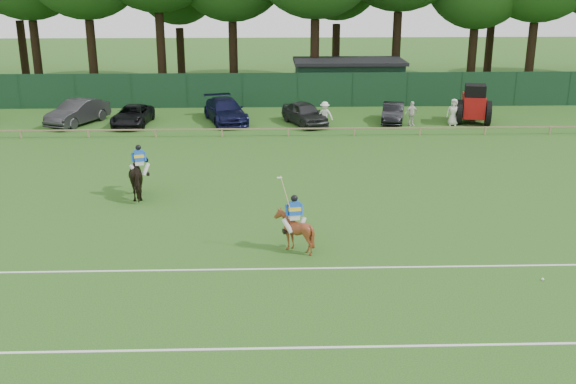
{
  "coord_description": "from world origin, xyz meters",
  "views": [
    {
      "loc": [
        -0.28,
        -21.67,
        9.58
      ],
      "look_at": [
        0.5,
        3.0,
        1.4
      ],
      "focal_mm": 42.0,
      "sensor_mm": 36.0,
      "label": 1
    }
  ],
  "objects_px": {
    "suv_black": "(133,116)",
    "hatch_grey": "(305,113)",
    "sedan_navy": "(226,111)",
    "utility_shed": "(348,79)",
    "horse_dark": "(140,177)",
    "sedan_grey": "(78,112)",
    "estate_black": "(393,113)",
    "polo_ball": "(543,279)",
    "spectator_left": "(325,115)",
    "tractor": "(474,105)",
    "spectator_mid": "(411,114)",
    "spectator_right": "(454,112)",
    "horse_chestnut": "(294,231)"
  },
  "relations": [
    {
      "from": "suv_black",
      "to": "utility_shed",
      "type": "height_order",
      "value": "utility_shed"
    },
    {
      "from": "spectator_left",
      "to": "utility_shed",
      "type": "xyz_separation_m",
      "value": [
        2.64,
        9.84,
        0.7
      ]
    },
    {
      "from": "polo_ball",
      "to": "utility_shed",
      "type": "height_order",
      "value": "utility_shed"
    },
    {
      "from": "utility_shed",
      "to": "tractor",
      "type": "distance_m",
      "value": 11.27
    },
    {
      "from": "polo_ball",
      "to": "spectator_right",
      "type": "bearing_deg",
      "value": 82.24
    },
    {
      "from": "hatch_grey",
      "to": "polo_ball",
      "type": "bearing_deg",
      "value": -97.22
    },
    {
      "from": "hatch_grey",
      "to": "spectator_mid",
      "type": "xyz_separation_m",
      "value": [
        6.83,
        -0.56,
        0.06
      ]
    },
    {
      "from": "hatch_grey",
      "to": "horse_dark",
      "type": "bearing_deg",
      "value": -141.86
    },
    {
      "from": "sedan_navy",
      "to": "utility_shed",
      "type": "xyz_separation_m",
      "value": [
        9.01,
        7.97,
        0.77
      ]
    },
    {
      "from": "sedan_grey",
      "to": "estate_black",
      "type": "relative_size",
      "value": 1.26
    },
    {
      "from": "estate_black",
      "to": "spectator_mid",
      "type": "height_order",
      "value": "spectator_mid"
    },
    {
      "from": "polo_ball",
      "to": "utility_shed",
      "type": "distance_m",
      "value": 32.3
    },
    {
      "from": "tractor",
      "to": "hatch_grey",
      "type": "bearing_deg",
      "value": -165.88
    },
    {
      "from": "sedan_navy",
      "to": "spectator_right",
      "type": "relative_size",
      "value": 3.04
    },
    {
      "from": "horse_dark",
      "to": "horse_chestnut",
      "type": "xyz_separation_m",
      "value": [
        6.52,
        -6.18,
        -0.18
      ]
    },
    {
      "from": "spectator_left",
      "to": "spectator_right",
      "type": "xyz_separation_m",
      "value": [
        8.33,
        0.41,
        0.03
      ]
    },
    {
      "from": "hatch_grey",
      "to": "spectator_left",
      "type": "xyz_separation_m",
      "value": [
        1.22,
        -1.0,
        0.11
      ]
    },
    {
      "from": "sedan_navy",
      "to": "utility_shed",
      "type": "distance_m",
      "value": 12.05
    },
    {
      "from": "utility_shed",
      "to": "estate_black",
      "type": "bearing_deg",
      "value": -76.39
    },
    {
      "from": "suv_black",
      "to": "horse_dark",
      "type": "bearing_deg",
      "value": -74.57
    },
    {
      "from": "suv_black",
      "to": "hatch_grey",
      "type": "distance_m",
      "value": 11.11
    },
    {
      "from": "sedan_navy",
      "to": "estate_black",
      "type": "distance_m",
      "value": 11.02
    },
    {
      "from": "suv_black",
      "to": "estate_black",
      "type": "relative_size",
      "value": 1.18
    },
    {
      "from": "suv_black",
      "to": "polo_ball",
      "type": "bearing_deg",
      "value": -49.77
    },
    {
      "from": "estate_black",
      "to": "spectator_mid",
      "type": "distance_m",
      "value": 1.5
    },
    {
      "from": "estate_black",
      "to": "utility_shed",
      "type": "distance_m",
      "value": 8.57
    },
    {
      "from": "horse_dark",
      "to": "spectator_left",
      "type": "xyz_separation_m",
      "value": [
        9.24,
        13.37,
        -0.09
      ]
    },
    {
      "from": "suv_black",
      "to": "sedan_navy",
      "type": "relative_size",
      "value": 0.85
    },
    {
      "from": "spectator_right",
      "to": "utility_shed",
      "type": "bearing_deg",
      "value": 136.52
    },
    {
      "from": "horse_dark",
      "to": "estate_black",
      "type": "bearing_deg",
      "value": -148.92
    },
    {
      "from": "horse_dark",
      "to": "spectator_left",
      "type": "distance_m",
      "value": 16.25
    },
    {
      "from": "spectator_left",
      "to": "tractor",
      "type": "xyz_separation_m",
      "value": [
        9.84,
        1.18,
        0.36
      ]
    },
    {
      "from": "spectator_right",
      "to": "estate_black",
      "type": "bearing_deg",
      "value": 178.01
    },
    {
      "from": "horse_dark",
      "to": "sedan_grey",
      "type": "bearing_deg",
      "value": -81.93
    },
    {
      "from": "hatch_grey",
      "to": "spectator_right",
      "type": "height_order",
      "value": "spectator_right"
    },
    {
      "from": "hatch_grey",
      "to": "tractor",
      "type": "bearing_deg",
      "value": -21.72
    },
    {
      "from": "horse_chestnut",
      "to": "sedan_navy",
      "type": "bearing_deg",
      "value": -91.38
    },
    {
      "from": "sedan_grey",
      "to": "estate_black",
      "type": "height_order",
      "value": "sedan_grey"
    },
    {
      "from": "horse_chestnut",
      "to": "estate_black",
      "type": "distance_m",
      "value": 22.36
    },
    {
      "from": "sedan_grey",
      "to": "utility_shed",
      "type": "relative_size",
      "value": 0.57
    },
    {
      "from": "estate_black",
      "to": "polo_ball",
      "type": "height_order",
      "value": "estate_black"
    },
    {
      "from": "horse_dark",
      "to": "sedan_grey",
      "type": "distance_m",
      "value": 16.39
    },
    {
      "from": "horse_dark",
      "to": "utility_shed",
      "type": "relative_size",
      "value": 0.26
    },
    {
      "from": "spectator_left",
      "to": "spectator_mid",
      "type": "height_order",
      "value": "spectator_left"
    },
    {
      "from": "horse_dark",
      "to": "spectator_left",
      "type": "relative_size",
      "value": 1.31
    },
    {
      "from": "spectator_mid",
      "to": "horse_dark",
      "type": "bearing_deg",
      "value": -155.96
    },
    {
      "from": "horse_dark",
      "to": "sedan_navy",
      "type": "distance_m",
      "value": 15.52
    },
    {
      "from": "sedan_grey",
      "to": "spectator_left",
      "type": "bearing_deg",
      "value": 18.5
    },
    {
      "from": "estate_black",
      "to": "horse_chestnut",
      "type": "bearing_deg",
      "value": -96.72
    },
    {
      "from": "utility_shed",
      "to": "spectator_left",
      "type": "bearing_deg",
      "value": -104.99
    }
  ]
}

